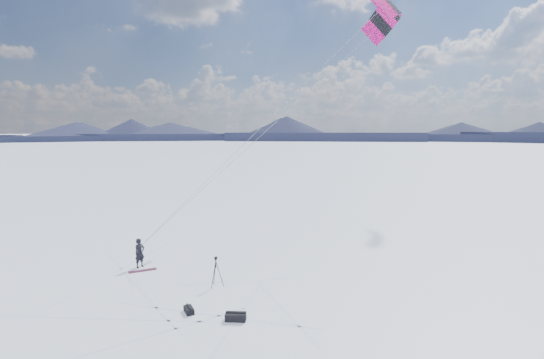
% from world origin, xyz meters
% --- Properties ---
extents(ground, '(1800.00, 1800.00, 0.00)m').
position_xyz_m(ground, '(0.00, 0.00, 0.00)').
color(ground, white).
extents(horizon_hills, '(704.47, 706.88, 9.70)m').
position_xyz_m(horizon_hills, '(0.00, -0.00, 4.16)').
color(horizon_hills, '#181C37').
rests_on(horizon_hills, ground).
extents(snow_tracks, '(17.62, 14.39, 0.01)m').
position_xyz_m(snow_tracks, '(-0.41, -0.64, 0.00)').
color(snow_tracks, silver).
rests_on(snow_tracks, ground).
extents(snowkiter, '(0.65, 0.76, 1.75)m').
position_xyz_m(snowkiter, '(-3.36, 3.28, 0.00)').
color(snowkiter, black).
rests_on(snowkiter, ground).
extents(snowboard, '(1.41, 1.17, 0.04)m').
position_xyz_m(snowboard, '(-2.90, 2.74, 0.02)').
color(snowboard, '#79204A').
rests_on(snowboard, ground).
extents(tripod, '(0.69, 0.72, 1.60)m').
position_xyz_m(tripod, '(2.08, 1.44, 1.03)').
color(tripod, black).
rests_on(tripod, ground).
extents(gear_bag_a, '(0.93, 0.54, 0.40)m').
position_xyz_m(gear_bag_a, '(4.16, -1.93, 0.17)').
color(gear_bag_a, black).
rests_on(gear_bag_a, ground).
extents(gear_bag_b, '(0.68, 0.74, 0.31)m').
position_xyz_m(gear_bag_b, '(1.90, -1.66, 0.14)').
color(gear_bag_b, black).
rests_on(gear_bag_b, ground).
extents(power_kite, '(14.70, 5.51, 13.41)m').
position_xyz_m(power_kite, '(10.16, 3.94, 13.73)').
color(power_kite, '#D20B71').
rests_on(power_kite, ground).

